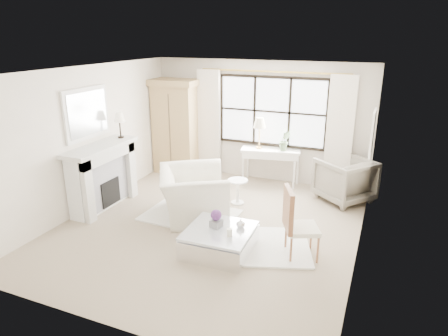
{
  "coord_description": "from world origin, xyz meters",
  "views": [
    {
      "loc": [
        2.69,
        -5.77,
        3.26
      ],
      "look_at": [
        0.2,
        0.2,
        1.06
      ],
      "focal_mm": 32.0,
      "sensor_mm": 36.0,
      "label": 1
    }
  ],
  "objects_px": {
    "console_table": "(270,166)",
    "coffee_table": "(219,241)",
    "club_armchair": "(193,194)",
    "armoire": "(176,126)"
  },
  "relations": [
    {
      "from": "console_table",
      "to": "club_armchair",
      "type": "bearing_deg",
      "value": -122.21
    },
    {
      "from": "armoire",
      "to": "coffee_table",
      "type": "distance_m",
      "value": 4.09
    },
    {
      "from": "console_table",
      "to": "coffee_table",
      "type": "bearing_deg",
      "value": -99.36
    },
    {
      "from": "armoire",
      "to": "club_armchair",
      "type": "height_order",
      "value": "armoire"
    },
    {
      "from": "coffee_table",
      "to": "armoire",
      "type": "bearing_deg",
      "value": 126.38
    },
    {
      "from": "coffee_table",
      "to": "club_armchair",
      "type": "bearing_deg",
      "value": 131.7
    },
    {
      "from": "armoire",
      "to": "console_table",
      "type": "bearing_deg",
      "value": 1.22
    },
    {
      "from": "console_table",
      "to": "club_armchair",
      "type": "xyz_separation_m",
      "value": [
        -0.82,
        -2.21,
        0.04
      ]
    },
    {
      "from": "armoire",
      "to": "coffee_table",
      "type": "bearing_deg",
      "value": -52.8
    },
    {
      "from": "console_table",
      "to": "coffee_table",
      "type": "xyz_separation_m",
      "value": [
        0.14,
        -3.22,
        -0.22
      ]
    }
  ]
}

